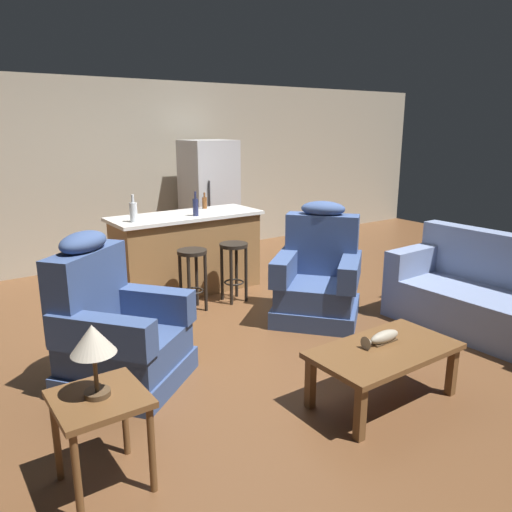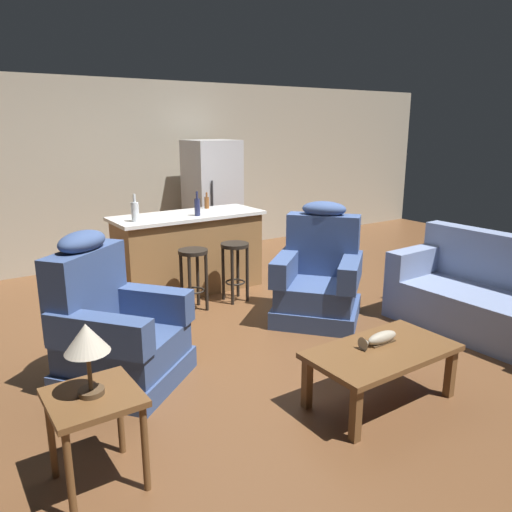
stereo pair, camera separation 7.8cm
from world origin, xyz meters
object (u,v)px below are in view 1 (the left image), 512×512
(end_table, at_px, (100,412))
(fish_figurine, at_px, (381,338))
(recliner_near_island, at_px, (318,278))
(table_lamp, at_px, (93,343))
(kitchen_island, at_px, (187,253))
(couch, at_px, (493,299))
(bar_stool_left, at_px, (193,269))
(bottle_short_amber, at_px, (205,202))
(bottle_wine_dark, at_px, (196,207))
(bottle_tall_green, at_px, (133,212))
(bar_stool_right, at_px, (234,261))
(recliner_near_lamp, at_px, (116,332))
(refrigerator, at_px, (209,201))
(coffee_table, at_px, (384,355))

(end_table, bearing_deg, fish_figurine, -6.45)
(recliner_near_island, bearing_deg, table_lamp, -15.65)
(end_table, height_order, kitchen_island, kitchen_island)
(couch, xyz_separation_m, bar_stool_left, (-2.08, 2.22, 0.13))
(bottle_short_amber, bearing_deg, fish_figurine, -96.50)
(fish_figurine, xyz_separation_m, bottle_wine_dark, (0.03, 2.84, 0.59))
(fish_figurine, bearing_deg, bottle_tall_green, 103.66)
(bottle_tall_green, bearing_deg, recliner_near_island, -45.41)
(end_table, relative_size, bar_stool_right, 0.82)
(table_lamp, relative_size, bottle_tall_green, 1.36)
(fish_figurine, bearing_deg, recliner_near_island, 64.30)
(couch, relative_size, bar_stool_left, 2.83)
(recliner_near_lamp, height_order, bar_stool_left, recliner_near_lamp)
(kitchen_island, distance_m, bar_stool_right, 0.68)
(bottle_tall_green, bearing_deg, bottle_short_amber, 17.77)
(couch, relative_size, bottle_short_amber, 9.48)
(bar_stool_left, bearing_deg, table_lamp, -128.72)
(recliner_near_lamp, bearing_deg, couch, 32.64)
(fish_figurine, distance_m, refrigerator, 4.35)
(table_lamp, height_order, kitchen_island, table_lamp)
(recliner_near_island, relative_size, bottle_short_amber, 5.92)
(fish_figurine, xyz_separation_m, recliner_near_lamp, (-1.52, 1.33, -0.04))
(fish_figurine, xyz_separation_m, bottle_tall_green, (-0.70, 2.90, 0.60))
(recliner_near_lamp, bearing_deg, recliner_near_island, 55.39)
(bottle_tall_green, bearing_deg, bar_stool_right, -28.19)
(coffee_table, distance_m, couch, 1.86)
(end_table, xyz_separation_m, bottle_tall_green, (1.30, 2.67, 0.60))
(fish_figurine, height_order, recliner_near_lamp, recliner_near_lamp)
(coffee_table, relative_size, fish_figurine, 3.24)
(recliner_near_lamp, height_order, kitchen_island, recliner_near_lamp)
(coffee_table, bearing_deg, fish_figurine, 62.17)
(fish_figurine, relative_size, bar_stool_right, 0.50)
(bottle_wine_dark, bearing_deg, refrigerator, 54.80)
(fish_figurine, relative_size, kitchen_island, 0.19)
(coffee_table, distance_m, table_lamp, 2.06)
(recliner_near_island, bearing_deg, bar_stool_left, -83.14)
(couch, relative_size, end_table, 3.43)
(coffee_table, xyz_separation_m, bottle_short_amber, (0.40, 3.31, 0.66))
(coffee_table, height_order, refrigerator, refrigerator)
(bar_stool_left, distance_m, bottle_short_amber, 1.21)
(refrigerator, bearing_deg, end_table, -126.89)
(couch, height_order, refrigerator, refrigerator)
(recliner_near_island, distance_m, bar_stool_left, 1.35)
(bar_stool_left, bearing_deg, coffee_table, -84.31)
(kitchen_island, height_order, bottle_short_amber, bottle_short_amber)
(bottle_wine_dark, bearing_deg, fish_figurine, -90.54)
(table_lamp, bearing_deg, end_table, -56.38)
(table_lamp, distance_m, bar_stool_right, 3.14)
(kitchen_island, bearing_deg, fish_figurine, -89.76)
(coffee_table, bearing_deg, bottle_tall_green, 102.73)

